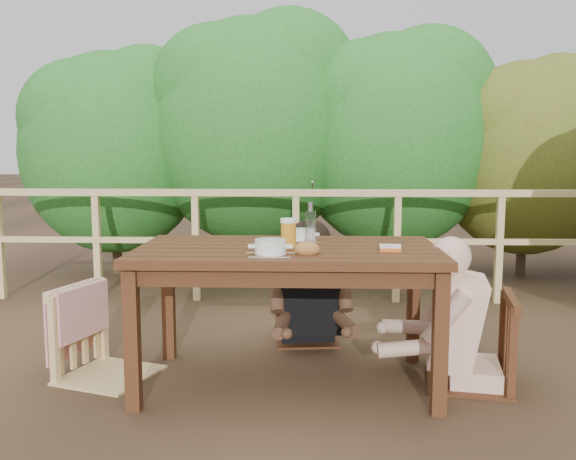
{
  "coord_description": "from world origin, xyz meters",
  "views": [
    {
      "loc": [
        0.13,
        -3.53,
        1.37
      ],
      "look_at": [
        0.0,
        0.05,
        0.9
      ],
      "focal_mm": 39.05,
      "sensor_mm": 36.0,
      "label": 1
    }
  ],
  "objects_px": {
    "tumbler": "(303,248)",
    "butter_tub": "(390,249)",
    "table": "(288,317)",
    "soup_near": "(270,248)",
    "chair_right": "(472,299)",
    "bread_roll": "(307,249)",
    "soup_far": "(302,236)",
    "woman": "(307,247)",
    "bottle": "(311,225)",
    "beer_glass": "(289,234)",
    "diner_right": "(478,264)",
    "chair_left": "(107,293)",
    "chair_far": "(307,279)"
  },
  "relations": [
    {
      "from": "soup_far",
      "to": "bottle",
      "type": "height_order",
      "value": "bottle"
    },
    {
      "from": "bread_roll",
      "to": "beer_glass",
      "type": "relative_size",
      "value": 0.78
    },
    {
      "from": "table",
      "to": "soup_near",
      "type": "relative_size",
      "value": 6.04
    },
    {
      "from": "chair_right",
      "to": "woman",
      "type": "bearing_deg",
      "value": -120.23
    },
    {
      "from": "soup_near",
      "to": "soup_far",
      "type": "height_order",
      "value": "soup_near"
    },
    {
      "from": "chair_left",
      "to": "beer_glass",
      "type": "distance_m",
      "value": 1.14
    },
    {
      "from": "table",
      "to": "woman",
      "type": "relative_size",
      "value": 1.27
    },
    {
      "from": "table",
      "to": "diner_right",
      "type": "distance_m",
      "value": 1.14
    },
    {
      "from": "soup_near",
      "to": "chair_left",
      "type": "bearing_deg",
      "value": 162.84
    },
    {
      "from": "diner_right",
      "to": "bottle",
      "type": "height_order",
      "value": "diner_right"
    },
    {
      "from": "woman",
      "to": "soup_far",
      "type": "height_order",
      "value": "woman"
    },
    {
      "from": "soup_far",
      "to": "tumbler",
      "type": "relative_size",
      "value": 3.45
    },
    {
      "from": "diner_right",
      "to": "tumbler",
      "type": "relative_size",
      "value": 19.63
    },
    {
      "from": "tumbler",
      "to": "butter_tub",
      "type": "bearing_deg",
      "value": 5.1
    },
    {
      "from": "diner_right",
      "to": "beer_glass",
      "type": "relative_size",
      "value": 7.97
    },
    {
      "from": "chair_left",
      "to": "soup_far",
      "type": "distance_m",
      "value": 1.22
    },
    {
      "from": "table",
      "to": "chair_far",
      "type": "height_order",
      "value": "chair_far"
    },
    {
      "from": "soup_near",
      "to": "butter_tub",
      "type": "distance_m",
      "value": 0.66
    },
    {
      "from": "chair_right",
      "to": "bottle",
      "type": "xyz_separation_m",
      "value": [
        -0.93,
        0.05,
        0.42
      ]
    },
    {
      "from": "chair_right",
      "to": "bread_roll",
      "type": "distance_m",
      "value": 1.04
    },
    {
      "from": "bottle",
      "to": "butter_tub",
      "type": "height_order",
      "value": "bottle"
    },
    {
      "from": "table",
      "to": "soup_near",
      "type": "bearing_deg",
      "value": -108.7
    },
    {
      "from": "bread_roll",
      "to": "butter_tub",
      "type": "xyz_separation_m",
      "value": [
        0.46,
        0.11,
        -0.02
      ]
    },
    {
      "from": "chair_far",
      "to": "bread_roll",
      "type": "distance_m",
      "value": 1.14
    },
    {
      "from": "woman",
      "to": "beer_glass",
      "type": "distance_m",
      "value": 0.87
    },
    {
      "from": "tumbler",
      "to": "bread_roll",
      "type": "bearing_deg",
      "value": -73.39
    },
    {
      "from": "butter_tub",
      "to": "tumbler",
      "type": "bearing_deg",
      "value": -170.21
    },
    {
      "from": "table",
      "to": "woman",
      "type": "xyz_separation_m",
      "value": [
        0.1,
        0.85,
        0.28
      ]
    },
    {
      "from": "bottle",
      "to": "tumbler",
      "type": "xyz_separation_m",
      "value": [
        -0.04,
        -0.25,
        -0.1
      ]
    },
    {
      "from": "table",
      "to": "soup_far",
      "type": "relative_size",
      "value": 6.87
    },
    {
      "from": "soup_near",
      "to": "bread_roll",
      "type": "bearing_deg",
      "value": 2.04
    },
    {
      "from": "chair_right",
      "to": "bread_roll",
      "type": "relative_size",
      "value": 7.27
    },
    {
      "from": "diner_right",
      "to": "bottle",
      "type": "distance_m",
      "value": 0.99
    },
    {
      "from": "table",
      "to": "woman",
      "type": "bearing_deg",
      "value": 82.98
    },
    {
      "from": "chair_far",
      "to": "bottle",
      "type": "height_order",
      "value": "bottle"
    },
    {
      "from": "diner_right",
      "to": "soup_far",
      "type": "relative_size",
      "value": 5.69
    },
    {
      "from": "diner_right",
      "to": "butter_tub",
      "type": "xyz_separation_m",
      "value": [
        -0.53,
        -0.16,
        0.11
      ]
    },
    {
      "from": "table",
      "to": "butter_tub",
      "type": "height_order",
      "value": "butter_tub"
    },
    {
      "from": "diner_right",
      "to": "bread_roll",
      "type": "distance_m",
      "value": 1.03
    },
    {
      "from": "chair_left",
      "to": "diner_right",
      "type": "xyz_separation_m",
      "value": [
        2.17,
        -0.03,
        0.2
      ]
    },
    {
      "from": "table",
      "to": "bread_roll",
      "type": "relative_size",
      "value": 12.39
    },
    {
      "from": "beer_glass",
      "to": "butter_tub",
      "type": "distance_m",
      "value": 0.58
    },
    {
      "from": "soup_near",
      "to": "bread_roll",
      "type": "height_order",
      "value": "soup_near"
    },
    {
      "from": "bread_roll",
      "to": "chair_right",
      "type": "bearing_deg",
      "value": 16.0
    },
    {
      "from": "chair_right",
      "to": "bottle",
      "type": "height_order",
      "value": "bottle"
    },
    {
      "from": "table",
      "to": "tumbler",
      "type": "bearing_deg",
      "value": -61.58
    },
    {
      "from": "woman",
      "to": "diner_right",
      "type": "relative_size",
      "value": 0.95
    },
    {
      "from": "tumbler",
      "to": "table",
      "type": "bearing_deg",
      "value": 118.42
    },
    {
      "from": "bread_roll",
      "to": "bottle",
      "type": "relative_size",
      "value": 0.52
    },
    {
      "from": "soup_far",
      "to": "butter_tub",
      "type": "height_order",
      "value": "soup_far"
    }
  ]
}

